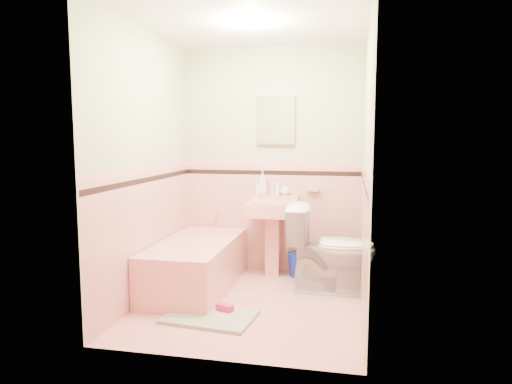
% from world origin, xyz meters
% --- Properties ---
extents(floor, '(2.20, 2.20, 0.00)m').
position_xyz_m(floor, '(0.00, 0.00, 0.00)').
color(floor, pink).
rests_on(floor, ground).
extents(ceiling, '(2.20, 2.20, 0.00)m').
position_xyz_m(ceiling, '(0.00, 0.00, 2.50)').
color(ceiling, white).
rests_on(ceiling, ground).
extents(wall_back, '(2.50, 0.00, 2.50)m').
position_xyz_m(wall_back, '(0.00, 1.10, 1.25)').
color(wall_back, beige).
rests_on(wall_back, ground).
extents(wall_front, '(2.50, 0.00, 2.50)m').
position_xyz_m(wall_front, '(0.00, -1.10, 1.25)').
color(wall_front, beige).
rests_on(wall_front, ground).
extents(wall_left, '(0.00, 2.50, 2.50)m').
position_xyz_m(wall_left, '(-1.00, 0.00, 1.25)').
color(wall_left, beige).
rests_on(wall_left, ground).
extents(wall_right, '(0.00, 2.50, 2.50)m').
position_xyz_m(wall_right, '(1.00, 0.00, 1.25)').
color(wall_right, beige).
rests_on(wall_right, ground).
extents(wainscot_back, '(2.00, 0.00, 2.00)m').
position_xyz_m(wainscot_back, '(0.00, 1.09, 0.60)').
color(wainscot_back, '#E9A29C').
rests_on(wainscot_back, ground).
extents(wainscot_front, '(2.00, 0.00, 2.00)m').
position_xyz_m(wainscot_front, '(0.00, -1.09, 0.60)').
color(wainscot_front, '#E9A29C').
rests_on(wainscot_front, ground).
extents(wainscot_left, '(0.00, 2.20, 2.20)m').
position_xyz_m(wainscot_left, '(-0.99, 0.00, 0.60)').
color(wainscot_left, '#E9A29C').
rests_on(wainscot_left, ground).
extents(wainscot_right, '(0.00, 2.20, 2.20)m').
position_xyz_m(wainscot_right, '(0.99, 0.00, 0.60)').
color(wainscot_right, '#E9A29C').
rests_on(wainscot_right, ground).
extents(accent_back, '(2.00, 0.00, 2.00)m').
position_xyz_m(accent_back, '(0.00, 1.08, 1.12)').
color(accent_back, black).
rests_on(accent_back, ground).
extents(accent_front, '(2.00, 0.00, 2.00)m').
position_xyz_m(accent_front, '(0.00, -1.08, 1.12)').
color(accent_front, black).
rests_on(accent_front, ground).
extents(accent_left, '(0.00, 2.20, 2.20)m').
position_xyz_m(accent_left, '(-0.98, 0.00, 1.12)').
color(accent_left, black).
rests_on(accent_left, ground).
extents(accent_right, '(0.00, 2.20, 2.20)m').
position_xyz_m(accent_right, '(0.98, 0.00, 1.12)').
color(accent_right, black).
rests_on(accent_right, ground).
extents(cap_back, '(2.00, 0.00, 2.00)m').
position_xyz_m(cap_back, '(0.00, 1.08, 1.22)').
color(cap_back, pink).
rests_on(cap_back, ground).
extents(cap_front, '(2.00, 0.00, 2.00)m').
position_xyz_m(cap_front, '(0.00, -1.08, 1.22)').
color(cap_front, pink).
rests_on(cap_front, ground).
extents(cap_left, '(0.00, 2.20, 2.20)m').
position_xyz_m(cap_left, '(-0.98, 0.00, 1.22)').
color(cap_left, pink).
rests_on(cap_left, ground).
extents(cap_right, '(0.00, 2.20, 2.20)m').
position_xyz_m(cap_right, '(0.98, 0.00, 1.22)').
color(cap_right, pink).
rests_on(cap_right, ground).
extents(bathtub, '(0.70, 1.50, 0.45)m').
position_xyz_m(bathtub, '(-0.63, 0.33, 0.23)').
color(bathtub, '#E1908A').
rests_on(bathtub, floor).
extents(tub_faucet, '(0.04, 0.12, 0.04)m').
position_xyz_m(tub_faucet, '(-0.63, 1.05, 0.63)').
color(tub_faucet, silver).
rests_on(tub_faucet, wall_back).
extents(sink, '(0.52, 0.48, 0.82)m').
position_xyz_m(sink, '(0.05, 0.86, 0.41)').
color(sink, '#E1908A').
rests_on(sink, floor).
extents(sink_faucet, '(0.02, 0.02, 0.10)m').
position_xyz_m(sink_faucet, '(0.05, 1.00, 0.95)').
color(sink_faucet, silver).
rests_on(sink_faucet, sink).
extents(medicine_cabinet, '(0.42, 0.04, 0.53)m').
position_xyz_m(medicine_cabinet, '(0.05, 1.07, 1.70)').
color(medicine_cabinet, white).
rests_on(medicine_cabinet, wall_back).
extents(soap_dish, '(0.13, 0.08, 0.04)m').
position_xyz_m(soap_dish, '(0.47, 1.06, 0.95)').
color(soap_dish, '#E1908A').
rests_on(soap_dish, wall_back).
extents(soap_bottle_left, '(0.12, 0.12, 0.27)m').
position_xyz_m(soap_bottle_left, '(-0.09, 1.04, 1.01)').
color(soap_bottle_left, '#B2B2B2').
rests_on(soap_bottle_left, sink).
extents(soap_bottle_mid, '(0.10, 0.10, 0.18)m').
position_xyz_m(soap_bottle_mid, '(0.07, 1.04, 0.97)').
color(soap_bottle_mid, '#B2B2B2').
rests_on(soap_bottle_mid, sink).
extents(soap_bottle_right, '(0.13, 0.13, 0.13)m').
position_xyz_m(soap_bottle_right, '(0.16, 1.04, 0.94)').
color(soap_bottle_right, '#B2B2B2').
rests_on(soap_bottle_right, sink).
extents(tube, '(0.05, 0.05, 0.12)m').
position_xyz_m(tube, '(-0.14, 1.04, 0.94)').
color(tube, white).
rests_on(tube, sink).
extents(toilet, '(0.85, 0.49, 0.86)m').
position_xyz_m(toilet, '(0.70, 0.50, 0.43)').
color(toilet, white).
rests_on(toilet, floor).
extents(bucket, '(0.30, 0.30, 0.26)m').
position_xyz_m(bucket, '(0.35, 0.93, 0.13)').
color(bucket, '#0D28B4').
rests_on(bucket, floor).
extents(bath_mat, '(0.79, 0.57, 0.03)m').
position_xyz_m(bath_mat, '(-0.26, -0.41, 0.01)').
color(bath_mat, gray).
rests_on(bath_mat, floor).
extents(shoe, '(0.16, 0.11, 0.06)m').
position_xyz_m(shoe, '(-0.16, -0.29, 0.06)').
color(shoe, '#BF1E59').
rests_on(shoe, bath_mat).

